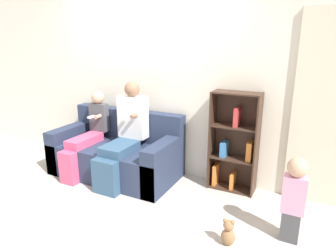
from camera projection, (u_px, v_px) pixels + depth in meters
ground_plane at (109, 194)px, 3.64m from camera, size 14.00×14.00×0.00m
back_wall at (148, 79)px, 4.13m from camera, size 10.00×0.06×2.55m
curtain_panel at (330, 112)px, 3.16m from camera, size 0.75×0.04×2.14m
couch at (116, 154)px, 4.11m from camera, size 1.71×0.86×0.86m
adult_seated at (124, 133)px, 3.83m from camera, size 0.39×0.79×1.29m
child_seated at (87, 135)px, 4.08m from camera, size 0.26×0.81×1.11m
toddler_standing at (294, 196)px, 2.69m from camera, size 0.20×0.18×0.82m
bookshelf at (234, 143)px, 3.64m from camera, size 0.56×0.27×1.22m
teddy_bear at (228, 233)px, 2.71m from camera, size 0.13×0.11×0.26m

